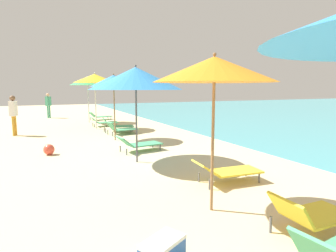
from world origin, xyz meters
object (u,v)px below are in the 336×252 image
Objects in this scene: lounger_fifth_shoreside at (121,128)px; person_walking_mid at (48,103)px; lounger_third_shoreside at (227,170)px; umbrella_fourth at (136,78)px; lounger_fourth_shoreside at (139,143)px; lounger_third_inland at (311,214)px; umbrella_third at (214,70)px; person_walking_far at (13,111)px; umbrella_fifth at (114,81)px; beach_ball at (49,150)px; umbrella_farthest at (88,81)px; lounger_sixth_inland at (117,125)px; cooler_box at (162,252)px; umbrella_sixth at (95,78)px; lounger_sixth_shoreside at (104,122)px; lounger_farthest_shoreside at (100,116)px.

person_walking_mid reaches higher than lounger_fifth_shoreside.
lounger_third_shoreside is 0.57× the size of umbrella_fourth.
lounger_third_inland is at bearing -93.09° from lounger_fourth_shoreside.
umbrella_third is 1.50× the size of person_walking_far.
umbrella_fifth is 1.51× the size of person_walking_far.
lounger_third_inland is 5.36m from umbrella_fourth.
person_walking_far reaches higher than lounger_fifth_shoreside.
umbrella_farthest is at bearing 72.63° from beach_ball.
umbrella_third is 1.00× the size of umbrella_fifth.
lounger_fifth_shoreside is at bearing 85.32° from umbrella_third.
umbrella_fifth reaches higher than person_walking_far.
umbrella_third reaches higher than lounger_sixth_inland.
umbrella_farthest reaches higher than lounger_fifth_shoreside.
umbrella_third is at bearing 36.97° from cooler_box.
lounger_third_inland is 3.55× the size of beach_ball.
lounger_fifth_shoreside is (0.69, 8.45, -2.12)m from umbrella_third.
cooler_box is (-1.32, -11.54, -2.42)m from umbrella_sixth.
lounger_sixth_shoreside is at bearing 80.28° from lounger_fourth_shoreside.
umbrella_farthest is at bearing -138.38° from lounger_farthest_shoreside.
lounger_third_shoreside is 3.87m from lounger_fourth_shoreside.
umbrella_fifth is 4.16× the size of cooler_box.
lounger_third_inland is 0.43× the size of umbrella_farthest.
umbrella_sixth is 4.92m from lounger_farthest_shoreside.
umbrella_fourth is 1.76× the size of lounger_fourth_shoreside.
umbrella_fourth is at bearing -90.95° from umbrella_sixth.
umbrella_sixth is 2.70m from lounger_sixth_inland.
umbrella_third is 13.45m from umbrella_farthest.
lounger_fourth_shoreside is 0.87× the size of person_walking_far.
umbrella_sixth is 7.45m from person_walking_mid.
umbrella_sixth is (-0.75, 2.06, 2.31)m from lounger_fifth_shoreside.
lounger_sixth_inland is (0.88, 5.67, -2.04)m from umbrella_fourth.
lounger_sixth_shoreside is at bearing 59.18° from umbrella_sixth.
umbrella_farthest is at bearing 83.95° from lounger_fourth_shoreside.
umbrella_sixth is at bearing 95.18° from lounger_third_inland.
beach_ball is (-2.96, -5.95, -0.08)m from lounger_sixth_shoreside.
umbrella_farthest is (0.21, 9.89, 0.14)m from umbrella_fourth.
lounger_third_inland is at bearing -84.94° from umbrella_fifth.
lounger_fourth_shoreside is at bearing 95.67° from lounger_third_inland.
lounger_farthest_shoreside is 6.62m from person_walking_far.
lounger_third_inland is at bearing -64.36° from beach_ball.
lounger_third_shoreside is 10.27m from person_walking_far.
lounger_sixth_inland is at bearing 97.79° from lounger_third_shoreside.
lounger_third_inland is (-0.26, -2.32, 0.04)m from lounger_third_shoreside.
umbrella_fifth is 1.82× the size of lounger_sixth_inland.
lounger_sixth_inland reaches higher than lounger_third_inland.
lounger_third_shoreside is 1.07× the size of lounger_sixth_shoreside.
cooler_box is (-2.47, -2.08, -0.12)m from lounger_third_shoreside.
umbrella_fourth reaches higher than lounger_fifth_shoreside.
lounger_sixth_inland reaches higher than lounger_third_shoreside.
lounger_fourth_shoreside is (0.49, 1.27, -2.10)m from umbrella_fourth.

